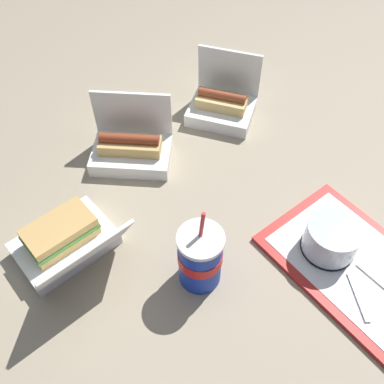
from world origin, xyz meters
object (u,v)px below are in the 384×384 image
object	(u,v)px
food_tray	(352,263)
clamshell_hotdog_left	(131,147)
clamshell_sandwich_front	(66,241)
soda_cup_center	(200,257)
plastic_fork	(359,297)
clamshell_hotdog_back	(222,104)
cake_container	(331,239)

from	to	relation	value
food_tray	clamshell_hotdog_left	distance (m)	0.61
clamshell_sandwich_front	soda_cup_center	distance (m)	0.30
food_tray	plastic_fork	bearing A→B (deg)	141.56
clamshell_hotdog_back	clamshell_hotdog_left	world-z (taller)	clamshell_hotdog_back
clamshell_hotdog_left	cake_container	bearing A→B (deg)	-154.47
plastic_fork	soda_cup_center	xyz separation A→B (m)	(0.22, 0.25, 0.06)
food_tray	cake_container	world-z (taller)	cake_container
clamshell_hotdog_back	clamshell_sandwich_front	xyz separation A→B (m)	(-0.20, 0.56, 0.00)
food_tray	clamshell_sandwich_front	size ratio (longest dim) A/B	1.60
cake_container	clamshell_hotdog_left	size ratio (longest dim) A/B	0.49
cake_container	soda_cup_center	world-z (taller)	soda_cup_center
food_tray	clamshell_hotdog_back	size ratio (longest dim) A/B	1.67
plastic_fork	clamshell_hotdog_back	xyz separation A→B (m)	(0.63, -0.10, 0.03)
soda_cup_center	cake_container	bearing A→B (deg)	-109.98
plastic_fork	clamshell_hotdog_left	size ratio (longest dim) A/B	0.44
food_tray	clamshell_hotdog_left	world-z (taller)	clamshell_hotdog_left
plastic_fork	clamshell_sandwich_front	bearing A→B (deg)	72.88
cake_container	plastic_fork	xyz separation A→B (m)	(-0.12, 0.03, -0.03)
clamshell_hotdog_left	soda_cup_center	size ratio (longest dim) A/B	1.17
clamshell_hotdog_back	clamshell_hotdog_left	size ratio (longest dim) A/B	0.95
plastic_fork	clamshell_hotdog_back	size ratio (longest dim) A/B	0.47
cake_container	clamshell_sandwich_front	xyz separation A→B (m)	(0.31, 0.49, -0.01)
clamshell_hotdog_back	soda_cup_center	world-z (taller)	soda_cup_center
food_tray	clamshell_hotdog_back	bearing A→B (deg)	-4.39
soda_cup_center	clamshell_hotdog_back	bearing A→B (deg)	-39.93
plastic_fork	clamshell_hotdog_left	bearing A→B (deg)	44.48
food_tray	cake_container	bearing A→B (deg)	22.62
clamshell_hotdog_back	clamshell_hotdog_left	distance (m)	0.30
plastic_fork	clamshell_sandwich_front	size ratio (longest dim) A/B	0.44
food_tray	clamshell_hotdog_back	distance (m)	0.57
soda_cup_center	clamshell_sandwich_front	bearing A→B (deg)	45.87
plastic_fork	clamshell_hotdog_left	xyz separation A→B (m)	(0.62, 0.21, 0.03)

